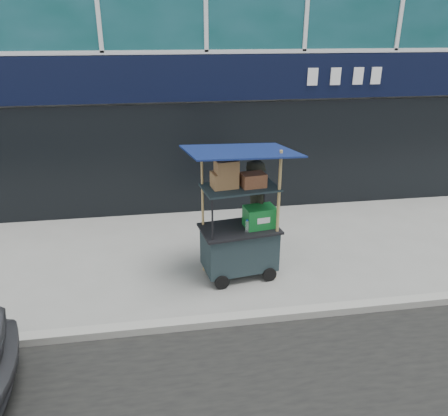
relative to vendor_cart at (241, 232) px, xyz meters
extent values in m
plane|color=slate|center=(-0.18, -1.08, -0.78)|extent=(80.00, 80.00, 0.00)
cube|color=gray|center=(-0.18, -1.28, -0.72)|extent=(80.00, 0.18, 0.12)
cube|color=black|center=(-0.18, 2.78, 2.12)|extent=(15.68, 0.06, 0.90)
cube|color=black|center=(-0.18, 2.82, 0.42)|extent=(15.68, 0.04, 2.40)
cube|color=black|center=(-0.02, 0.00, -0.30)|extent=(1.25, 0.84, 0.68)
cylinder|color=black|center=(-0.37, -0.41, -0.67)|extent=(0.24, 0.08, 0.23)
cylinder|color=black|center=(0.44, -0.29, -0.67)|extent=(0.24, 0.08, 0.23)
cube|color=black|center=(-0.02, 0.00, 0.06)|extent=(1.34, 0.93, 0.04)
cylinder|color=black|center=(-0.50, -0.36, 0.41)|extent=(0.03, 0.03, 0.73)
cylinder|color=black|center=(0.55, -0.21, 0.41)|extent=(0.03, 0.03, 0.73)
cylinder|color=black|center=(-0.59, 0.22, 0.41)|extent=(0.03, 0.03, 0.73)
cylinder|color=black|center=(0.47, 0.37, 0.41)|extent=(0.03, 0.03, 0.73)
cube|color=black|center=(-0.02, 0.00, 0.77)|extent=(1.25, 0.84, 0.03)
cylinder|color=#AF874F|center=(0.55, -0.21, 0.31)|extent=(0.05, 0.05, 2.18)
cylinder|color=#AF874F|center=(-0.59, 0.22, 0.26)|extent=(0.04, 0.04, 2.08)
cube|color=#0C1344|center=(-0.02, 0.00, 1.35)|extent=(1.80, 1.38, 0.19)
cube|color=#0E5D1B|center=(0.31, 0.00, 0.25)|extent=(0.53, 0.40, 0.34)
cylinder|color=silver|center=(0.07, -0.18, 0.18)|extent=(0.07, 0.07, 0.19)
cylinder|color=#1842B4|center=(0.07, -0.18, 0.28)|extent=(0.04, 0.04, 0.02)
cube|color=olive|center=(-0.26, 0.02, 0.91)|extent=(0.43, 0.34, 0.24)
cube|color=olive|center=(0.18, -0.02, 0.89)|extent=(0.40, 0.32, 0.21)
cube|color=olive|center=(-0.23, 0.00, 1.12)|extent=(0.37, 0.30, 0.19)
imported|color=black|center=(0.34, 0.38, 0.16)|extent=(0.55, 0.75, 1.88)
camera|label=1|loc=(-1.25, -6.26, 3.09)|focal=35.00mm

